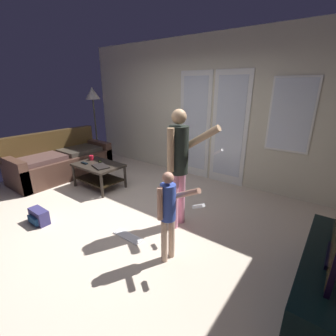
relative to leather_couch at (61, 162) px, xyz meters
name	(u,v)px	position (x,y,z in m)	size (l,w,h in m)	color
ground_plane	(119,217)	(2.32, -0.46, -0.33)	(5.98, 4.64, 0.02)	beige
wall_back_with_doors	(201,112)	(2.39, 1.82, 1.06)	(5.98, 0.09, 2.83)	beige
leather_couch	(61,162)	(0.00, 0.00, 0.00)	(0.87, 2.04, 0.94)	#482F26
coffee_table	(99,170)	(1.17, 0.10, 0.02)	(0.92, 0.62, 0.47)	black
tv_stand	(325,281)	(4.93, -0.38, -0.07)	(0.41, 1.53, 0.50)	black
person_adult	(179,160)	(3.16, -0.09, 0.65)	(0.65, 0.44, 1.62)	pink
person_child	(169,210)	(3.48, -0.74, 0.32)	(0.49, 0.29, 1.06)	tan
floor_lamp	(93,97)	(-0.29, 1.19, 1.29)	(0.36, 0.36, 1.84)	#2C321F
backpack	(39,216)	(1.53, -1.26, -0.22)	(0.33, 0.19, 0.21)	navy
loose_keyboard	(128,236)	(2.80, -0.73, -0.31)	(0.44, 0.13, 0.02)	white
laptop_closed	(101,166)	(1.35, 0.02, 0.16)	(0.35, 0.22, 0.02)	black
cup_near_edge	(91,158)	(0.85, 0.18, 0.19)	(0.08, 0.08, 0.09)	red
tv_remote_black	(84,163)	(0.94, -0.04, 0.16)	(0.17, 0.05, 0.02)	black
dvd_remote_slim	(100,161)	(1.09, 0.21, 0.16)	(0.17, 0.05, 0.02)	black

